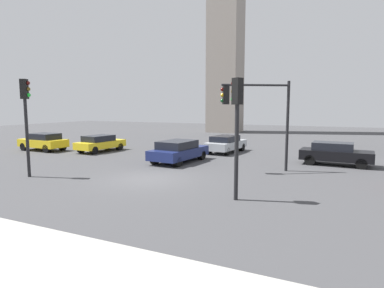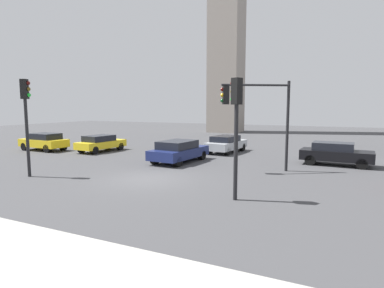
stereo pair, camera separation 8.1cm
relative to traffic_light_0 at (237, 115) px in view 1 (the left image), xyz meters
name	(u,v)px [view 1 (the left image)]	position (x,y,z in m)	size (l,w,h in m)	color
ground_plane	(149,179)	(-5.04, 1.64, -3.31)	(99.27, 99.27, 0.00)	#424244
traffic_light_0	(237,115)	(0.00, 0.00, 0.00)	(0.49, 0.42, 4.73)	black
traffic_light_1	(26,109)	(-11.00, -0.52, 0.20)	(0.49, 0.44, 5.03)	black
traffic_light_2	(257,107)	(-0.60, 5.75, 0.32)	(3.37, 2.16, 5.05)	black
car_0	(100,143)	(-14.01, 8.44, -2.61)	(2.14, 4.26, 1.33)	yellow
car_1	(335,153)	(3.41, 9.86, -2.57)	(4.28, 1.95, 1.42)	black
car_2	(179,151)	(-5.97, 6.73, -2.57)	(2.48, 4.70, 1.43)	navy
car_4	(226,143)	(-4.59, 12.27, -2.60)	(2.27, 4.49, 1.35)	#ADB2B7
car_5	(44,141)	(-18.69, 6.94, -2.55)	(4.11, 1.99, 1.44)	yellow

